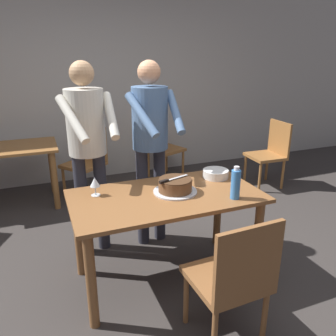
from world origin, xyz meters
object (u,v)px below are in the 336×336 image
object	(u,v)px
water_bottle	(236,184)
background_chair_2	(162,146)
main_dining_table	(166,209)
cake_knife	(168,180)
background_table	(13,160)
background_chair_1	(87,159)
cake_on_platter	(175,186)
plate_stack	(216,174)
chair_near_side	(233,277)
wine_glass_near	(95,183)
person_cutting_cake	(151,135)
background_chair_3	(270,151)
person_standing_beside	(87,140)

from	to	relation	value
water_bottle	background_chair_2	size ratio (longest dim) A/B	0.28
main_dining_table	cake_knife	xyz separation A→B (m)	(0.01, -0.01, 0.24)
background_table	background_chair_1	distance (m)	0.86
cake_on_platter	background_chair_1	xyz separation A→B (m)	(-0.39, 1.97, -0.31)
plate_stack	chair_near_side	distance (m)	1.06
cake_on_platter	water_bottle	bearing A→B (deg)	-36.40
main_dining_table	plate_stack	world-z (taller)	plate_stack
wine_glass_near	background_chair_1	bearing A→B (deg)	83.82
background_table	cake_knife	bearing A→B (deg)	-59.27
wine_glass_near	background_table	world-z (taller)	wine_glass_near
cake_knife	person_cutting_cake	distance (m)	0.64
background_table	background_chair_1	size ratio (longest dim) A/B	1.11
wine_glass_near	background_chair_3	xyz separation A→B (m)	(2.58, 1.21, -0.36)
cake_on_platter	plate_stack	world-z (taller)	cake_on_platter
person_standing_beside	background_chair_1	xyz separation A→B (m)	(0.16, 1.36, -0.58)
cake_knife	background_table	bearing A→B (deg)	120.73
plate_stack	person_standing_beside	distance (m)	1.14
wine_glass_near	chair_near_side	bearing A→B (deg)	-55.79
plate_stack	background_chair_3	xyz separation A→B (m)	(1.55, 1.21, -0.29)
cake_on_platter	plate_stack	bearing A→B (deg)	20.29
water_bottle	background_chair_3	world-z (taller)	water_bottle
background_table	person_cutting_cake	bearing A→B (deg)	-47.77
plate_stack	main_dining_table	bearing A→B (deg)	-161.19
main_dining_table	water_bottle	distance (m)	0.57
wine_glass_near	plate_stack	bearing A→B (deg)	0.08
main_dining_table	background_chair_3	bearing A→B (deg)	33.77
cake_knife	background_chair_2	bearing A→B (deg)	70.56
plate_stack	wine_glass_near	size ratio (longest dim) A/B	1.53
background_chair_2	plate_stack	bearing A→B (deg)	-97.30
person_cutting_cake	chair_near_side	distance (m)	1.48
cake_on_platter	person_cutting_cake	size ratio (longest dim) A/B	0.20
cake_knife	water_bottle	bearing A→B (deg)	-29.81
person_standing_beside	background_chair_3	world-z (taller)	person_standing_beside
cake_knife	background_chair_2	world-z (taller)	background_chair_2
background_chair_1	background_chair_2	xyz separation A→B (m)	(1.10, 0.20, 0.00)
background_chair_1	person_cutting_cake	bearing A→B (deg)	-74.29
wine_glass_near	person_cutting_cake	xyz separation A→B (m)	(0.59, 0.42, 0.22)
main_dining_table	chair_near_side	distance (m)	0.79
background_table	background_chair_1	bearing A→B (deg)	1.15
cake_on_platter	person_standing_beside	xyz separation A→B (m)	(-0.55, 0.61, 0.27)
plate_stack	chair_near_side	world-z (taller)	chair_near_side
water_bottle	chair_near_side	distance (m)	0.70
cake_on_platter	wine_glass_near	world-z (taller)	wine_glass_near
main_dining_table	background_table	distance (m)	2.29
chair_near_side	background_chair_3	bearing A→B (deg)	47.96
wine_glass_near	water_bottle	size ratio (longest dim) A/B	0.58
cake_knife	background_chair_2	xyz separation A→B (m)	(0.78, 2.20, -0.37)
plate_stack	person_standing_beside	size ratio (longest dim) A/B	0.13
cake_knife	background_chair_3	distance (m)	2.52
person_cutting_cake	background_chair_3	size ratio (longest dim) A/B	1.91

